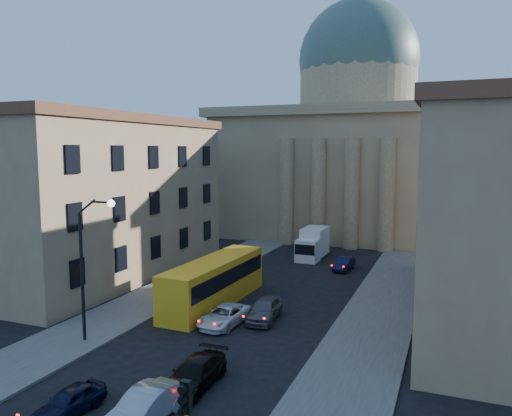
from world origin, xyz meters
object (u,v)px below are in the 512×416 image
at_px(street_lamp, 88,258).
at_px(box_truck, 313,244).
at_px(car_left_near, 69,401).
at_px(city_bus, 215,280).
at_px(car_right_near, 144,407).

height_order(street_lamp, box_truck, street_lamp).
height_order(car_left_near, city_bus, city_bus).
height_order(car_right_near, box_truck, box_truck).
relative_size(city_bus, box_truck, 2.08).
xyz_separation_m(street_lamp, car_right_near, (8.12, -6.36, -4.56)).
xyz_separation_m(car_left_near, city_bus, (-1.14, 16.76, 1.21)).
bearing_deg(box_truck, city_bus, -97.62).
xyz_separation_m(street_lamp, box_truck, (6.17, 28.02, -3.77)).
bearing_deg(street_lamp, box_truck, 77.58).
distance_m(street_lamp, box_truck, 28.94).
distance_m(car_left_near, box_truck, 35.07).
bearing_deg(car_left_near, street_lamp, 129.41).
height_order(car_left_near, car_right_near, car_right_near).
bearing_deg(car_left_near, box_truck, 93.50).
xyz_separation_m(street_lamp, city_bus, (3.47, 9.76, -3.46)).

